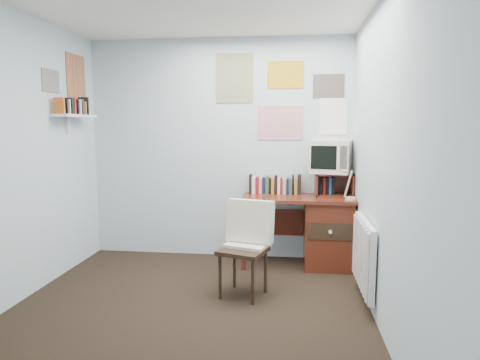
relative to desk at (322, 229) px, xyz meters
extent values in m
plane|color=black|center=(-1.17, -1.48, -0.41)|extent=(3.50, 3.50, 0.00)
cube|color=silver|center=(-1.17, 0.27, 0.84)|extent=(3.00, 0.02, 2.50)
cube|color=silver|center=(0.33, -1.48, 0.84)|extent=(0.02, 3.50, 2.50)
cube|color=maroon|center=(-0.27, 0.00, 0.34)|extent=(1.20, 0.55, 0.03)
cube|color=maroon|center=(0.06, 0.00, -0.04)|extent=(0.50, 0.50, 0.72)
cylinder|color=maroon|center=(-0.83, -0.24, -0.04)|extent=(0.04, 0.04, 0.72)
cylinder|color=maroon|center=(-0.83, 0.23, -0.04)|extent=(0.04, 0.04, 0.72)
cube|color=maroon|center=(-0.52, 0.25, 0.01)|extent=(0.64, 0.02, 0.30)
cube|color=black|center=(-0.76, -0.92, 0.01)|extent=(0.53, 0.52, 0.83)
cube|color=#B61D0C|center=(0.27, -0.15, 0.55)|extent=(0.29, 0.25, 0.39)
cube|color=maroon|center=(0.12, 0.11, 0.48)|extent=(0.40, 0.30, 0.25)
cube|color=beige|center=(0.08, 0.13, 0.80)|extent=(0.48, 0.46, 0.39)
cube|color=maroon|center=(-0.51, 0.18, 0.46)|extent=(0.60, 0.14, 0.22)
cube|color=white|center=(0.29, -0.93, 0.01)|extent=(0.09, 0.80, 0.60)
cube|color=white|center=(-2.57, -0.38, 1.21)|extent=(0.20, 0.62, 0.24)
cube|color=white|center=(-0.47, 0.26, 1.44)|extent=(1.20, 0.01, 0.90)
cube|color=white|center=(-2.67, -0.38, 1.59)|extent=(0.01, 0.70, 0.60)
camera|label=1|loc=(-0.34, -4.59, 1.11)|focal=32.00mm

